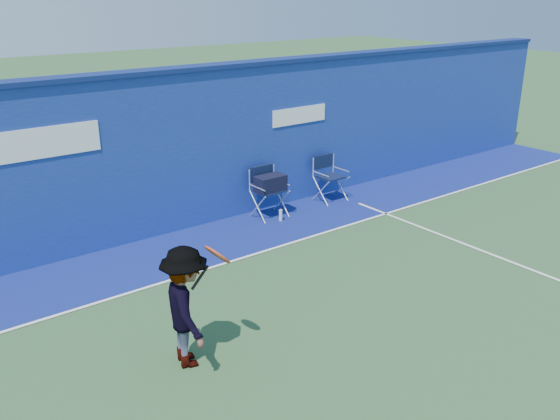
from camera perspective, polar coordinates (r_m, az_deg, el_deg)
ground at (r=7.68m, az=4.26°, el=-14.57°), size 80.00×80.00×0.00m
stadium_wall at (r=11.10m, az=-13.54°, el=5.02°), size 24.00×0.50×3.08m
out_of_bounds_strip at (r=10.67m, az=-10.40°, el=-4.21°), size 24.00×1.80×0.01m
court_lines at (r=8.05m, az=1.39°, el=-12.58°), size 24.00×12.00×0.01m
directors_chair_left at (r=12.09m, az=-1.04°, el=1.34°), size 0.61×0.57×1.03m
directors_chair_right at (r=13.13m, az=4.84°, el=2.24°), size 0.59×0.53×0.99m
water_bottle at (r=11.95m, az=0.06°, el=-0.52°), size 0.07×0.07×0.24m
tennis_player at (r=7.37m, az=-9.03°, el=-9.19°), size 0.95×1.12×1.57m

